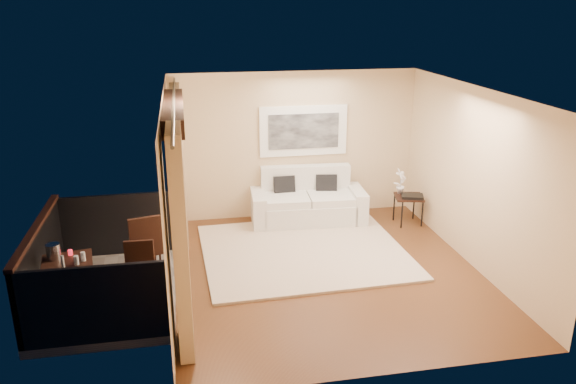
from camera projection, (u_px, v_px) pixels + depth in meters
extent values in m
plane|color=brown|center=(327.00, 272.00, 8.45)|extent=(5.00, 5.00, 0.00)
plane|color=white|center=(332.00, 92.00, 7.58)|extent=(5.00, 5.00, 0.00)
plane|color=#CEB38A|center=(295.00, 145.00, 10.34)|extent=(4.50, 0.00, 4.50)
plane|color=#CEB38A|center=(392.00, 263.00, 5.69)|extent=(4.50, 0.00, 4.50)
plane|color=#CEB38A|center=(475.00, 178.00, 8.41)|extent=(0.00, 5.00, 5.00)
plane|color=#CEB38A|center=(171.00, 161.00, 9.34)|extent=(0.00, 2.70, 2.70)
plane|color=#CEB38A|center=(167.00, 254.00, 5.90)|extent=(0.00, 2.70, 2.70)
plane|color=#CEB38A|center=(163.00, 109.00, 7.23)|extent=(0.00, 2.40, 2.40)
cube|color=black|center=(172.00, 111.00, 7.26)|extent=(0.28, 2.40, 0.22)
cube|color=#605B56|center=(111.00, 295.00, 7.91)|extent=(1.80, 2.60, 0.12)
cube|color=black|center=(41.00, 264.00, 7.58)|extent=(0.06, 2.60, 1.00)
cube|color=black|center=(116.00, 225.00, 8.91)|extent=(1.80, 0.06, 1.00)
cube|color=black|center=(94.00, 305.00, 6.55)|extent=(1.80, 0.06, 1.00)
cube|color=black|center=(35.00, 228.00, 7.41)|extent=(0.10, 2.60, 0.06)
cube|color=tan|center=(179.00, 167.00, 9.09)|extent=(0.16, 0.75, 2.62)
cube|color=tan|center=(181.00, 244.00, 6.21)|extent=(0.16, 0.75, 2.62)
cylinder|color=#4C473F|center=(173.00, 102.00, 7.23)|extent=(0.04, 4.80, 0.04)
cube|color=white|center=(303.00, 131.00, 10.25)|extent=(1.62, 0.05, 0.92)
cube|color=black|center=(304.00, 131.00, 10.21)|extent=(1.30, 0.02, 0.64)
cube|color=beige|center=(304.00, 251.00, 9.10)|extent=(3.30, 2.90, 0.04)
cube|color=silver|center=(308.00, 212.00, 10.29)|extent=(1.71, 0.98, 0.41)
cube|color=silver|center=(305.00, 186.00, 10.48)|extent=(1.67, 0.32, 0.80)
cube|color=silver|center=(258.00, 209.00, 10.15)|extent=(0.29, 0.89, 0.61)
cube|color=silver|center=(357.00, 205.00, 10.36)|extent=(0.29, 0.89, 0.61)
cube|color=silver|center=(286.00, 199.00, 10.12)|extent=(0.83, 0.83, 0.14)
cube|color=silver|center=(330.00, 197.00, 10.22)|extent=(0.83, 0.83, 0.14)
cube|color=black|center=(284.00, 187.00, 10.28)|extent=(0.40, 0.19, 0.40)
cube|color=black|center=(326.00, 185.00, 10.37)|extent=(0.42, 0.25, 0.40)
cube|color=black|center=(409.00, 197.00, 10.14)|extent=(0.58, 0.58, 0.04)
cylinder|color=black|center=(402.00, 215.00, 10.01)|extent=(0.03, 0.03, 0.49)
cylinder|color=black|center=(422.00, 214.00, 10.08)|extent=(0.03, 0.03, 0.49)
cylinder|color=black|center=(394.00, 208.00, 10.37)|extent=(0.03, 0.03, 0.49)
cylinder|color=black|center=(414.00, 206.00, 10.44)|extent=(0.03, 0.03, 0.49)
cube|color=black|center=(412.00, 196.00, 10.05)|extent=(0.45, 0.39, 0.05)
imported|color=white|center=(400.00, 181.00, 10.19)|extent=(0.30, 0.28, 0.47)
cube|color=black|center=(67.00, 263.00, 7.16)|extent=(0.70, 0.70, 0.05)
cylinder|color=black|center=(46.00, 299.00, 7.00)|extent=(0.04, 0.04, 0.67)
cylinder|color=black|center=(88.00, 296.00, 7.09)|extent=(0.04, 0.04, 0.67)
cylinder|color=black|center=(54.00, 281.00, 7.47)|extent=(0.04, 0.04, 0.67)
cylinder|color=black|center=(93.00, 278.00, 7.55)|extent=(0.04, 0.04, 0.67)
cube|color=black|center=(144.00, 249.00, 8.08)|extent=(0.55, 0.55, 0.05)
cube|color=black|center=(146.00, 237.00, 7.82)|extent=(0.45, 0.17, 0.59)
cylinder|color=black|center=(155.00, 258.00, 8.39)|extent=(0.03, 0.03, 0.46)
cylinder|color=black|center=(131.00, 262.00, 8.24)|extent=(0.03, 0.03, 0.46)
cylinder|color=black|center=(161.00, 268.00, 8.08)|extent=(0.03, 0.03, 0.46)
cylinder|color=black|center=(135.00, 273.00, 7.93)|extent=(0.03, 0.03, 0.46)
cube|color=black|center=(140.00, 279.00, 7.36)|extent=(0.39, 0.39, 0.05)
cube|color=black|center=(140.00, 258.00, 7.45)|extent=(0.38, 0.05, 0.50)
cylinder|color=black|center=(128.00, 300.00, 7.26)|extent=(0.03, 0.03, 0.39)
cylinder|color=black|center=(153.00, 298.00, 7.31)|extent=(0.03, 0.03, 0.39)
cylinder|color=black|center=(131.00, 289.00, 7.55)|extent=(0.03, 0.03, 0.39)
cylinder|color=black|center=(154.00, 287.00, 7.60)|extent=(0.03, 0.03, 0.39)
cylinder|color=white|center=(53.00, 251.00, 7.20)|extent=(0.18, 0.18, 0.20)
cylinder|color=red|center=(70.00, 252.00, 7.32)|extent=(0.06, 0.06, 0.07)
cylinder|color=silver|center=(63.00, 262.00, 6.92)|extent=(0.04, 0.04, 0.18)
cylinder|color=white|center=(76.00, 260.00, 7.04)|extent=(0.06, 0.06, 0.12)
cylinder|color=silver|center=(83.00, 256.00, 7.14)|extent=(0.06, 0.06, 0.12)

